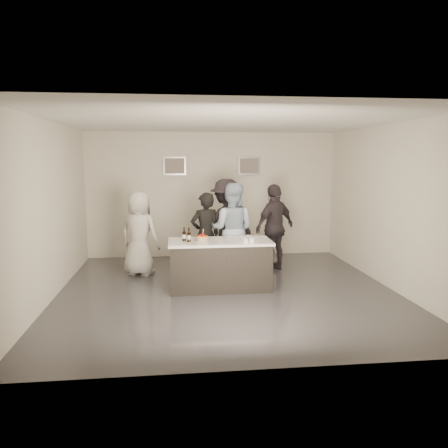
# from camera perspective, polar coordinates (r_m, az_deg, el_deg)

# --- Properties ---
(floor) EXTENTS (6.00, 6.00, 0.00)m
(floor) POSITION_cam_1_polar(r_m,az_deg,el_deg) (7.97, 0.42, -8.73)
(floor) COLOR #3D3D42
(floor) RESTS_ON ground
(ceiling) EXTENTS (6.00, 6.00, 0.00)m
(ceiling) POSITION_cam_1_polar(r_m,az_deg,el_deg) (7.64, 0.44, 13.29)
(ceiling) COLOR white
(wall_back) EXTENTS (6.00, 0.04, 3.00)m
(wall_back) POSITION_cam_1_polar(r_m,az_deg,el_deg) (10.64, -1.54, 3.83)
(wall_back) COLOR silver
(wall_back) RESTS_ON ground
(wall_front) EXTENTS (6.00, 0.04, 3.00)m
(wall_front) POSITION_cam_1_polar(r_m,az_deg,el_deg) (4.73, 4.85, -1.99)
(wall_front) COLOR silver
(wall_front) RESTS_ON ground
(wall_left) EXTENTS (0.04, 6.00, 3.00)m
(wall_left) POSITION_cam_1_polar(r_m,az_deg,el_deg) (7.89, -21.77, 1.62)
(wall_left) COLOR silver
(wall_left) RESTS_ON ground
(wall_right) EXTENTS (0.04, 6.00, 3.00)m
(wall_right) POSITION_cam_1_polar(r_m,az_deg,el_deg) (8.56, 20.79, 2.17)
(wall_right) COLOR silver
(wall_right) RESTS_ON ground
(picture_left) EXTENTS (0.54, 0.04, 0.44)m
(picture_left) POSITION_cam_1_polar(r_m,az_deg,el_deg) (10.53, -6.47, 7.55)
(picture_left) COLOR #B2B2B7
(picture_left) RESTS_ON wall_back
(picture_right) EXTENTS (0.54, 0.04, 0.44)m
(picture_right) POSITION_cam_1_polar(r_m,az_deg,el_deg) (10.69, 3.31, 7.60)
(picture_right) COLOR #B2B2B7
(picture_right) RESTS_ON wall_back
(bar_counter) EXTENTS (1.86, 0.86, 0.90)m
(bar_counter) POSITION_cam_1_polar(r_m,az_deg,el_deg) (8.01, -0.54, -5.32)
(bar_counter) COLOR white
(bar_counter) RESTS_ON ground
(cake) EXTENTS (0.21, 0.21, 0.08)m
(cake) POSITION_cam_1_polar(r_m,az_deg,el_deg) (7.87, -2.91, -1.94)
(cake) COLOR orange
(cake) RESTS_ON bar_counter
(beer_bottle_a) EXTENTS (0.07, 0.07, 0.26)m
(beer_bottle_a) POSITION_cam_1_polar(r_m,az_deg,el_deg) (7.86, -5.23, -1.30)
(beer_bottle_a) COLOR black
(beer_bottle_a) RESTS_ON bar_counter
(beer_bottle_b) EXTENTS (0.07, 0.07, 0.26)m
(beer_bottle_b) POSITION_cam_1_polar(r_m,az_deg,el_deg) (7.77, -4.60, -1.40)
(beer_bottle_b) COLOR black
(beer_bottle_b) RESTS_ON bar_counter
(tumbler_cluster) EXTENTS (0.19, 0.40, 0.08)m
(tumbler_cluster) POSITION_cam_1_polar(r_m,az_deg,el_deg) (7.86, 3.05, -1.94)
(tumbler_cluster) COLOR orange
(tumbler_cluster) RESTS_ON bar_counter
(candles) EXTENTS (0.24, 0.08, 0.01)m
(candles) POSITION_cam_1_polar(r_m,az_deg,el_deg) (7.62, -2.12, -2.54)
(candles) COLOR pink
(candles) RESTS_ON bar_counter
(person_main_black) EXTENTS (0.71, 0.57, 1.70)m
(person_main_black) POSITION_cam_1_polar(r_m,az_deg,el_deg) (8.83, -2.45, -1.36)
(person_main_black) COLOR black
(person_main_black) RESTS_ON ground
(person_main_blue) EXTENTS (1.11, 0.99, 1.89)m
(person_main_blue) POSITION_cam_1_polar(r_m,az_deg,el_deg) (8.88, 1.04, -0.70)
(person_main_blue) COLOR silver
(person_main_blue) RESTS_ON ground
(person_guest_left) EXTENTS (1.00, 0.89, 1.73)m
(person_guest_left) POSITION_cam_1_polar(r_m,az_deg,el_deg) (9.05, -11.01, -1.20)
(person_guest_left) COLOR silver
(person_guest_left) RESTS_ON ground
(person_guest_right) EXTENTS (1.15, 0.98, 1.84)m
(person_guest_right) POSITION_cam_1_polar(r_m,az_deg,el_deg) (9.35, 6.63, -0.43)
(person_guest_right) COLOR #332D35
(person_guest_right) RESTS_ON ground
(person_guest_back) EXTENTS (1.43, 1.11, 1.95)m
(person_guest_back) POSITION_cam_1_polar(r_m,az_deg,el_deg) (9.32, 0.32, -0.08)
(person_guest_back) COLOR black
(person_guest_back) RESTS_ON ground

